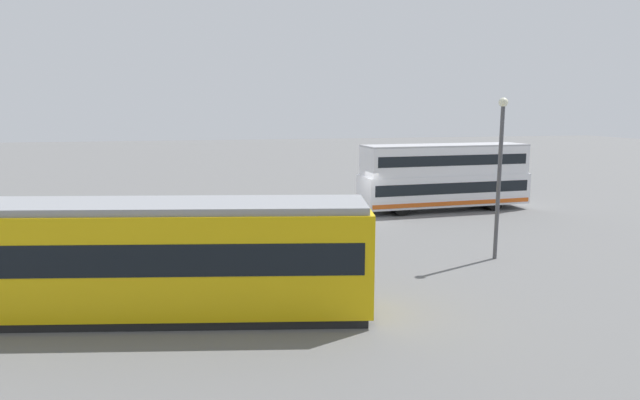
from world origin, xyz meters
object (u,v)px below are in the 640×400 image
at_px(pedestrian_near_railing, 284,223).
at_px(street_lamp, 500,166).
at_px(tram_yellow, 136,257).
at_px(info_sign, 176,224).
at_px(double_decker_bus, 444,177).

bearing_deg(pedestrian_near_railing, street_lamp, 151.01).
distance_m(tram_yellow, info_sign, 5.21).
distance_m(double_decker_bus, tram_yellow, 21.13).
distance_m(tram_yellow, pedestrian_near_railing, 9.41).
bearing_deg(info_sign, tram_yellow, 79.67).
distance_m(info_sign, street_lamp, 12.93).
relative_size(pedestrian_near_railing, info_sign, 0.68).
distance_m(tram_yellow, street_lamp, 14.03).
xyz_separation_m(double_decker_bus, pedestrian_near_railing, (10.67, 5.99, -1.09)).
relative_size(double_decker_bus, street_lamp, 1.61).
height_order(double_decker_bus, tram_yellow, double_decker_bus).
relative_size(tram_yellow, pedestrian_near_railing, 8.65).
bearing_deg(double_decker_bus, pedestrian_near_railing, 29.31).
relative_size(double_decker_bus, tram_yellow, 0.75).
bearing_deg(tram_yellow, pedestrian_near_railing, -126.40).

